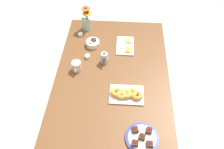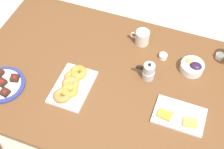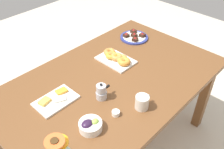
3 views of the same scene
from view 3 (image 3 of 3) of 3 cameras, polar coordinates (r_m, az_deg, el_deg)
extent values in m
plane|color=beige|center=(2.28, 0.00, -15.54)|extent=(6.00, 6.00, 0.00)
cube|color=brown|center=(1.76, 0.00, -1.54)|extent=(1.60, 1.00, 0.04)
cube|color=brown|center=(2.32, 20.27, -4.78)|extent=(0.07, 0.07, 0.70)
cube|color=brown|center=(2.03, -23.95, -13.73)|extent=(0.07, 0.07, 0.70)
cube|color=brown|center=(2.63, 4.17, 3.60)|extent=(0.07, 0.07, 0.70)
cylinder|color=beige|center=(1.52, 6.86, -6.32)|extent=(0.08, 0.08, 0.09)
cylinder|color=brown|center=(1.49, 6.97, -5.27)|extent=(0.07, 0.07, 0.00)
torus|color=beige|center=(1.55, 8.10, -5.29)|extent=(0.05, 0.01, 0.05)
cylinder|color=white|center=(1.42, -4.93, -11.59)|extent=(0.13, 0.13, 0.05)
ellipsoid|color=#2D1938|center=(1.40, -5.67, -11.28)|extent=(0.07, 0.06, 0.04)
ellipsoid|color=#9EC14C|center=(1.40, -3.91, -10.76)|extent=(0.05, 0.04, 0.04)
cube|color=white|center=(1.61, -12.72, -5.82)|extent=(0.26, 0.17, 0.01)
cube|color=#EFB74C|center=(1.60, -15.16, -5.92)|extent=(0.08, 0.06, 0.02)
cube|color=white|center=(1.60, -11.79, -5.47)|extent=(0.08, 0.08, 0.01)
cube|color=orange|center=(1.65, -11.46, -3.76)|extent=(0.08, 0.06, 0.01)
cube|color=white|center=(1.91, 0.88, 3.32)|extent=(0.19, 0.28, 0.01)
torus|color=orange|center=(1.85, 2.80, 2.97)|extent=(0.11, 0.11, 0.04)
torus|color=#D4873A|center=(1.89, 2.21, 3.66)|extent=(0.13, 0.13, 0.04)
torus|color=#D28941|center=(1.91, 1.07, 4.07)|extent=(0.13, 0.13, 0.04)
torus|color=gold|center=(1.92, -0.11, 4.39)|extent=(0.12, 0.12, 0.04)
torus|color=#CC813B|center=(1.96, -0.55, 5.13)|extent=(0.13, 0.13, 0.04)
cylinder|color=white|center=(1.49, 0.88, -8.80)|extent=(0.05, 0.05, 0.03)
cylinder|color=#C68923|center=(1.48, 0.88, -8.54)|extent=(0.04, 0.04, 0.01)
cylinder|color=navy|center=(2.22, 5.08, 8.44)|extent=(0.24, 0.24, 0.01)
cylinder|color=white|center=(2.21, 5.08, 8.48)|extent=(0.20, 0.20, 0.01)
cube|color=#381E14|center=(2.20, 3.25, 8.91)|extent=(0.05, 0.05, 0.02)
cone|color=red|center=(2.19, 3.27, 9.34)|extent=(0.02, 0.02, 0.01)
cube|color=#381E14|center=(2.27, 4.93, 9.79)|extent=(0.04, 0.04, 0.02)
cone|color=red|center=(2.26, 4.96, 10.21)|extent=(0.02, 0.02, 0.01)
cube|color=#381E14|center=(2.14, 5.29, 7.98)|extent=(0.05, 0.05, 0.02)
cone|color=red|center=(2.13, 5.32, 8.42)|extent=(0.02, 0.02, 0.01)
cube|color=#381E14|center=(2.21, 6.95, 8.91)|extent=(0.05, 0.05, 0.02)
cone|color=red|center=(2.20, 6.99, 9.34)|extent=(0.02, 0.02, 0.01)
cube|color=#381E14|center=(2.21, 5.11, 8.91)|extent=(0.05, 0.05, 0.02)
cone|color=red|center=(2.20, 5.14, 9.34)|extent=(0.02, 0.02, 0.01)
cylinder|color=#3D702D|center=(1.15, -12.61, -16.33)|extent=(0.01, 0.01, 0.10)
cylinder|color=orange|center=(1.11, -13.00, -14.71)|extent=(0.09, 0.09, 0.01)
cylinder|color=#472D14|center=(1.11, -13.04, -14.52)|extent=(0.04, 0.04, 0.01)
cylinder|color=#3D702D|center=(1.18, -11.90, -15.92)|extent=(0.01, 0.01, 0.06)
cylinder|color=orange|center=(1.16, -12.13, -14.92)|extent=(0.09, 0.09, 0.01)
cylinder|color=#472D14|center=(1.15, -12.17, -14.74)|extent=(0.04, 0.04, 0.01)
cylinder|color=#B7B7BC|center=(1.58, -2.44, -4.68)|extent=(0.07, 0.07, 0.05)
cylinder|color=#B7B7BC|center=(1.57, -2.47, -3.91)|extent=(0.05, 0.05, 0.01)
cylinder|color=#B7B7BC|center=(1.55, -2.50, -3.18)|extent=(0.06, 0.06, 0.04)
sphere|color=black|center=(1.53, -2.53, -2.32)|extent=(0.02, 0.02, 0.02)
cube|color=black|center=(1.59, -1.11, -2.82)|extent=(0.04, 0.01, 0.01)
camera|label=1|loc=(2.42, 26.48, 44.90)|focal=35.00mm
camera|label=2|loc=(2.01, -38.32, 41.12)|focal=50.00mm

